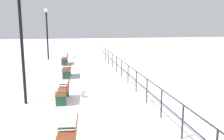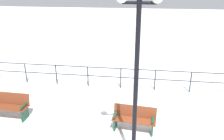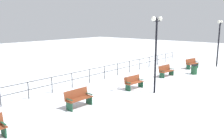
# 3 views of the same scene
# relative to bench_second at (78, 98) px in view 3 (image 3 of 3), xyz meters

# --- Properties ---
(ground_plane) EXTENTS (80.00, 80.00, 0.00)m
(ground_plane) POSITION_rel_bench_second_xyz_m (0.16, 4.72, -0.48)
(ground_plane) COLOR white
(ground_plane) RESTS_ON ground
(bench_second) EXTENTS (0.61, 1.55, 0.93)m
(bench_second) POSITION_rel_bench_second_xyz_m (0.00, 0.00, 0.00)
(bench_second) COLOR brown
(bench_second) RESTS_ON ground
(bench_third) EXTENTS (0.64, 1.53, 0.85)m
(bench_third) POSITION_rel_bench_second_xyz_m (0.16, 4.73, -0.03)
(bench_third) COLOR brown
(bench_third) RESTS_ON ground
(bench_fourth) EXTENTS (0.68, 1.60, 0.91)m
(bench_fourth) POSITION_rel_bench_second_xyz_m (0.00, 9.46, -0.01)
(bench_fourth) COLOR brown
(bench_fourth) RESTS_ON ground
(bench_fifth) EXTENTS (0.73, 1.71, 0.92)m
(bench_fifth) POSITION_rel_bench_second_xyz_m (0.22, 14.19, 0.02)
(bench_fifth) COLOR brown
(bench_fifth) RESTS_ON ground
(lamppost_middle) EXTENTS (0.28, 1.05, 4.68)m
(lamppost_middle) POSITION_rel_bench_second_xyz_m (1.70, 4.79, 2.81)
(lamppost_middle) COLOR black
(lamppost_middle) RESTS_ON ground
(lamppost_far) EXTENTS (0.29, 0.99, 4.49)m
(lamppost_far) POSITION_rel_bench_second_xyz_m (1.70, 16.80, 2.62)
(lamppost_far) COLOR black
(lamppost_far) RESTS_ON ground
(waterfront_railing) EXTENTS (0.05, 24.40, 1.02)m
(waterfront_railing) POSITION_rel_bench_second_xyz_m (-3.16, 4.72, 0.20)
(waterfront_railing) COLOR #26282D
(waterfront_railing) RESTS_ON ground
(trash_bin) EXTENTS (0.53, 0.53, 0.81)m
(trash_bin) POSITION_rel_bench_second_xyz_m (1.42, 11.75, -0.07)
(trash_bin) COLOR #1E4C2D
(trash_bin) RESTS_ON ground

